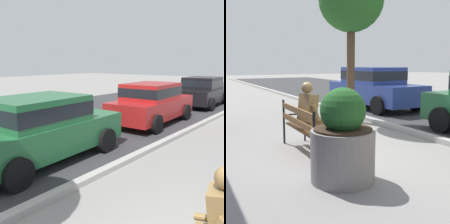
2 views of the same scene
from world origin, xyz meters
TOP-DOWN VIEW (x-y plane):
  - curb_stone at (0.00, 2.90)m, footprint 60.00×0.20m
  - parked_car_green at (0.88, 4.55)m, footprint 4.18×2.08m
  - parked_car_red at (5.98, 4.55)m, footprint 4.18×2.08m
  - parked_car_black at (11.32, 4.55)m, footprint 4.18×2.08m

SIDE VIEW (x-z plane):
  - curb_stone at x=0.00m, z-range 0.00..0.12m
  - parked_car_green at x=0.88m, z-range 0.06..1.62m
  - parked_car_red at x=5.98m, z-range 0.06..1.62m
  - parked_car_black at x=11.32m, z-range 0.06..1.62m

